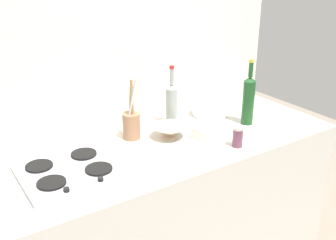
% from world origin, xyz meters
% --- Properties ---
extents(counter_block, '(1.80, 0.70, 0.90)m').
position_xyz_m(counter_block, '(0.00, 0.00, 0.45)').
color(counter_block, beige).
rests_on(counter_block, ground).
extents(backsplash_panel, '(1.90, 0.06, 2.30)m').
position_xyz_m(backsplash_panel, '(0.00, 0.38, 1.15)').
color(backsplash_panel, beige).
rests_on(backsplash_panel, ground).
extents(stovetop_hob, '(0.41, 0.37, 0.04)m').
position_xyz_m(stovetop_hob, '(-0.53, -0.03, 0.91)').
color(stovetop_hob, '#B2B2B7').
rests_on(stovetop_hob, counter_block).
extents(plate_stack, '(0.21, 0.21, 0.08)m').
position_xyz_m(plate_stack, '(0.41, 0.17, 0.94)').
color(plate_stack, white).
rests_on(plate_stack, counter_block).
extents(wine_bottle_leftmost, '(0.07, 0.07, 0.34)m').
position_xyz_m(wine_bottle_leftmost, '(0.14, 0.18, 1.02)').
color(wine_bottle_leftmost, gray).
rests_on(wine_bottle_leftmost, counter_block).
extents(wine_bottle_mid_left, '(0.07, 0.07, 0.37)m').
position_xyz_m(wine_bottle_mid_left, '(0.50, -0.04, 1.04)').
color(wine_bottle_mid_left, '#19471E').
rests_on(wine_bottle_mid_left, counter_block).
extents(mixing_bowl, '(0.18, 0.18, 0.07)m').
position_xyz_m(mixing_bowl, '(0.04, 0.04, 0.94)').
color(mixing_bowl, beige).
rests_on(mixing_bowl, counter_block).
extents(butter_dish, '(0.16, 0.12, 0.06)m').
position_xyz_m(butter_dish, '(0.21, -0.06, 0.93)').
color(butter_dish, white).
rests_on(butter_dish, counter_block).
extents(utensil_crock, '(0.09, 0.09, 0.33)m').
position_xyz_m(utensil_crock, '(-0.13, 0.14, 0.98)').
color(utensil_crock, '#996B4C').
rests_on(utensil_crock, counter_block).
extents(condiment_jar_front, '(0.05, 0.05, 0.10)m').
position_xyz_m(condiment_jar_front, '(0.26, -0.23, 0.95)').
color(condiment_jar_front, '#66384C').
rests_on(condiment_jar_front, counter_block).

